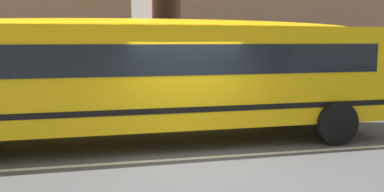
{
  "coord_description": "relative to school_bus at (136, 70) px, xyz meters",
  "views": [
    {
      "loc": [
        -2.03,
        -8.72,
        2.54
      ],
      "look_at": [
        0.21,
        0.83,
        1.25
      ],
      "focal_mm": 39.94,
      "sensor_mm": 36.0,
      "label": 1
    }
  ],
  "objects": [
    {
      "name": "sidewalk_far",
      "position": [
        0.99,
        6.05,
        -1.8
      ],
      "size": [
        120.0,
        3.0,
        0.01
      ],
      "primitive_type": "cube",
      "color": "gray",
      "rests_on": "ground_plane"
    },
    {
      "name": "school_bus",
      "position": [
        0.0,
        0.0,
        0.0
      ],
      "size": [
        13.66,
        3.24,
        3.04
      ],
      "rotation": [
        0.0,
        0.0,
        3.16
      ],
      "color": "yellow",
      "rests_on": "ground_plane"
    },
    {
      "name": "lane_centreline",
      "position": [
        0.99,
        -1.67,
        -1.81
      ],
      "size": [
        110.0,
        0.16,
        0.01
      ],
      "primitive_type": "cube",
      "color": "silver",
      "rests_on": "ground_plane"
    },
    {
      "name": "ground_plane",
      "position": [
        0.99,
        -1.67,
        -1.81
      ],
      "size": [
        400.0,
        400.0,
        0.0
      ],
      "primitive_type": "plane",
      "color": "#4C4C4F"
    }
  ]
}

